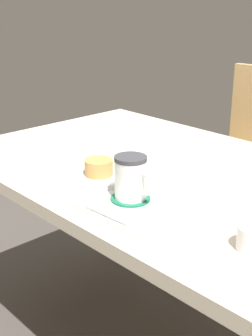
# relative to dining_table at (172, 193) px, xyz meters

# --- Properties ---
(dining_table) EXTENTS (1.34, 0.81, 0.70)m
(dining_table) POSITION_rel_dining_table_xyz_m (0.00, 0.00, 0.00)
(dining_table) COLOR beige
(dining_table) RESTS_ON ground_plane
(placemat) EXTENTS (0.46, 0.28, 0.00)m
(placemat) POSITION_rel_dining_table_xyz_m (-0.01, -0.21, 0.07)
(placemat) COLOR silver
(placemat) RESTS_ON dining_table
(pastry_plate) EXTENTS (0.17, 0.17, 0.01)m
(pastry_plate) POSITION_rel_dining_table_xyz_m (-0.09, -0.20, 0.08)
(pastry_plate) COLOR white
(pastry_plate) RESTS_ON placemat
(pastry) EXTENTS (0.08, 0.08, 0.04)m
(pastry) POSITION_rel_dining_table_xyz_m (-0.09, -0.20, 0.11)
(pastry) COLOR tan
(pastry) RESTS_ON pastry_plate
(coffee_coaster) EXTENTS (0.10, 0.10, 0.00)m
(coffee_coaster) POSITION_rel_dining_table_xyz_m (0.06, -0.23, 0.08)
(coffee_coaster) COLOR #196B4C
(coffee_coaster) RESTS_ON placemat
(coffee_mug) EXTENTS (0.11, 0.08, 0.11)m
(coffee_mug) POSITION_rel_dining_table_xyz_m (0.07, -0.23, 0.13)
(coffee_mug) COLOR white
(coffee_mug) RESTS_ON coffee_coaster
(teaspoon) EXTENTS (0.13, 0.02, 0.01)m
(teaspoon) POSITION_rel_dining_table_xyz_m (0.10, -0.34, 0.08)
(teaspoon) COLOR silver
(teaspoon) RESTS_ON placemat
(paper_napkin) EXTENTS (0.17, 0.17, 0.00)m
(paper_napkin) POSITION_rel_dining_table_xyz_m (-0.36, -0.16, 0.07)
(paper_napkin) COLOR silver
(paper_napkin) RESTS_ON dining_table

